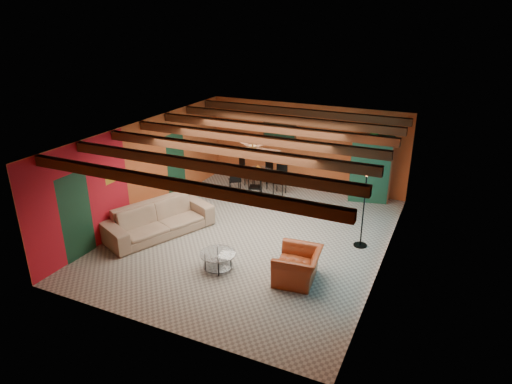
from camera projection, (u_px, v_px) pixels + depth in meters
The scene contains 11 objects.
room at pixel (254, 146), 10.80m from camera, with size 6.52×8.01×2.71m.
sofa at pixel (159, 219), 11.57m from camera, with size 2.77×1.08×0.81m, color #8B705A.
armchair at pixel (298, 266), 9.58m from camera, with size 1.06×0.92×0.69m, color maroon.
coffee_table at pixel (218, 261), 10.03m from camera, with size 0.81×0.81×0.41m, color silver, non-canonical shape.
dining_table at pixel (258, 177), 14.36m from camera, with size 1.80×1.80×0.94m, color white, non-canonical shape.
armoire at pixel (372, 170), 13.48m from camera, with size 1.10×0.54×1.93m, color brown.
floor_lamp at pixel (364, 208), 10.73m from camera, with size 0.41×0.41×2.03m, color black, non-canonical shape.
ceiling_fan at pixel (252, 148), 10.70m from camera, with size 1.50×1.50×0.44m, color #472614, non-canonical shape.
painting at pixel (279, 134), 14.65m from camera, with size 1.05×0.03×0.65m, color black.
potted_plant at pixel (376, 131), 13.04m from camera, with size 0.42×0.36×0.47m, color #26661E.
vase at pixel (258, 160), 14.15m from camera, with size 0.19×0.19×0.19m, color orange.
Camera 1 is at (4.40, -9.33, 5.38)m, focal length 31.63 mm.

